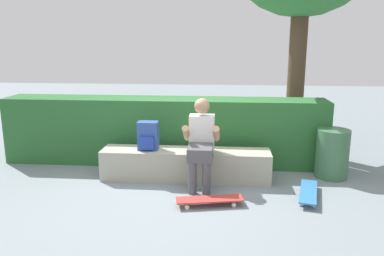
% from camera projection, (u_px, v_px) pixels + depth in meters
% --- Properties ---
extents(ground_plane, '(24.00, 24.00, 0.00)m').
position_uv_depth(ground_plane, '(183.00, 188.00, 5.14)').
color(ground_plane, gray).
extents(bench_main, '(2.38, 0.46, 0.43)m').
position_uv_depth(bench_main, '(186.00, 164.00, 5.42)').
color(bench_main, '#A3A08E').
rests_on(bench_main, ground).
extents(person_skater, '(0.49, 0.62, 1.18)m').
position_uv_depth(person_skater, '(201.00, 140.00, 5.10)').
color(person_skater, white).
rests_on(person_skater, ground).
extents(skateboard_near_person, '(0.82, 0.36, 0.09)m').
position_uv_depth(skateboard_near_person, '(210.00, 200.00, 4.57)').
color(skateboard_near_person, '#BC3833').
rests_on(skateboard_near_person, ground).
extents(skateboard_beside_bench, '(0.38, 0.82, 0.09)m').
position_uv_depth(skateboard_beside_bench, '(308.00, 192.00, 4.80)').
color(skateboard_beside_bench, teal).
rests_on(skateboard_beside_bench, ground).
extents(backpack_on_bench, '(0.28, 0.23, 0.40)m').
position_uv_depth(backpack_on_bench, '(148.00, 136.00, 5.36)').
color(backpack_on_bench, '#2D4C99').
rests_on(backpack_on_bench, bench_main).
extents(hedge_row, '(5.06, 0.60, 1.05)m').
position_uv_depth(hedge_row, '(164.00, 131.00, 6.10)').
color(hedge_row, '#28612E').
rests_on(hedge_row, ground).
extents(trash_bin, '(0.46, 0.46, 0.70)m').
position_uv_depth(trash_bin, '(332.00, 154.00, 5.46)').
color(trash_bin, '#3D6B47').
rests_on(trash_bin, ground).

